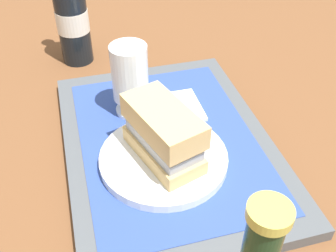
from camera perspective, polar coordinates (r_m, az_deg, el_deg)
ground_plane at (r=0.65m, az=0.00°, el=-3.35°), size 3.00×3.00×0.00m
tray at (r=0.65m, az=0.00°, el=-2.71°), size 0.44×0.32×0.02m
placemat at (r=0.64m, az=0.00°, el=-2.01°), size 0.38×0.27×0.00m
plate at (r=0.60m, az=-0.64°, el=-4.63°), size 0.19×0.19×0.01m
sandwich at (r=0.57m, az=-0.86°, el=-0.83°), size 0.14×0.10×0.08m
beer_glass at (r=0.66m, az=-5.40°, el=6.79°), size 0.06×0.06×0.12m
napkin_folded at (r=0.70m, az=1.74°, el=2.67°), size 0.09×0.07×0.01m
beer_bottle at (r=0.85m, az=-13.51°, el=15.16°), size 0.07×0.07×0.27m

